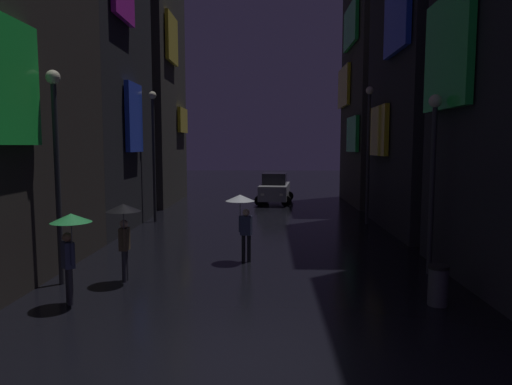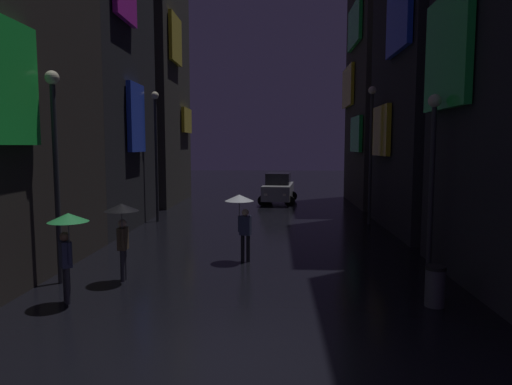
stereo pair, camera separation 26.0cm
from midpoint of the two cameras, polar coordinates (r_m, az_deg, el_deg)
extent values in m
plane|color=black|center=(8.14, -2.75, -20.58)|extent=(120.00, 120.00, 0.00)
cube|color=#264CF9|center=(20.49, -15.37, 9.01)|extent=(0.20, 1.91, 2.92)
cube|color=#33302D|center=(30.36, -14.17, 13.04)|extent=(4.00, 7.48, 15.02)
cube|color=yellow|center=(31.32, -9.38, 8.87)|extent=(0.20, 2.51, 1.63)
cube|color=yellow|center=(28.99, -10.75, 18.32)|extent=(0.20, 2.70, 2.77)
cube|color=#26E54C|center=(14.10, 22.31, 15.96)|extent=(0.20, 3.06, 3.13)
cube|color=yellow|center=(21.45, 14.63, 7.44)|extent=(0.20, 3.18, 2.20)
cube|color=#264CF9|center=(19.55, 16.83, 20.71)|extent=(0.20, 3.16, 3.00)
cube|color=#33302D|center=(30.20, 15.43, 15.40)|extent=(4.00, 7.37, 17.47)
cube|color=#26E54C|center=(27.55, 11.71, 7.14)|extent=(0.20, 2.97, 2.06)
cube|color=yellow|center=(31.26, 10.68, 12.81)|extent=(0.20, 3.73, 2.57)
cube|color=#26E54C|center=(29.76, 11.50, 19.74)|extent=(0.20, 4.01, 2.44)
cylinder|color=#2D2D38|center=(11.63, -23.02, -10.59)|extent=(0.12, 0.12, 0.85)
cylinder|color=#2D2D38|center=(11.46, -22.80, -10.82)|extent=(0.12, 0.12, 0.85)
cube|color=#333859|center=(11.36, -23.05, -7.19)|extent=(0.38, 0.40, 0.60)
sphere|color=#9E7051|center=(11.28, -23.14, -5.16)|extent=(0.22, 0.22, 0.22)
cylinder|color=#333859|center=(11.19, -22.59, -7.11)|extent=(0.09, 0.09, 0.50)
cylinder|color=slate|center=(11.13, -22.66, -5.42)|extent=(0.02, 0.02, 0.77)
cone|color=green|center=(11.05, -22.76, -2.95)|extent=(0.90, 0.90, 0.20)
cylinder|color=black|center=(14.36, -1.41, -7.02)|extent=(0.12, 0.12, 0.85)
cylinder|color=black|center=(14.41, -2.10, -6.97)|extent=(0.12, 0.12, 0.85)
cube|color=#333859|center=(14.24, -1.76, -4.15)|extent=(0.38, 0.29, 0.60)
sphere|color=beige|center=(14.18, -1.77, -2.52)|extent=(0.22, 0.22, 0.22)
cylinder|color=#333859|center=(14.24, -2.52, -3.95)|extent=(0.09, 0.09, 0.50)
cylinder|color=slate|center=(14.18, -2.52, -2.62)|extent=(0.02, 0.02, 0.77)
cone|color=silver|center=(14.12, -2.53, -0.67)|extent=(0.90, 0.90, 0.20)
cylinder|color=#2D2D38|center=(12.99, -16.48, -8.65)|extent=(0.12, 0.12, 0.85)
cylinder|color=#2D2D38|center=(12.82, -16.72, -8.85)|extent=(0.12, 0.12, 0.85)
cube|color=brown|center=(12.74, -16.70, -5.59)|extent=(0.23, 0.34, 0.60)
sphere|color=beige|center=(12.67, -16.75, -3.77)|extent=(0.22, 0.22, 0.22)
cylinder|color=brown|center=(12.55, -16.73, -5.53)|extent=(0.09, 0.09, 0.50)
cylinder|color=slate|center=(12.49, -16.77, -4.02)|extent=(0.02, 0.02, 0.77)
cone|color=black|center=(12.42, -16.84, -1.82)|extent=(0.90, 0.90, 0.20)
cube|color=#99999E|center=(28.79, 2.10, 0.17)|extent=(2.08, 4.24, 0.90)
cube|color=black|center=(28.72, 2.11, 1.75)|extent=(1.61, 1.97, 0.70)
cylinder|color=black|center=(27.46, 3.54, -1.06)|extent=(0.66, 0.28, 0.64)
cylinder|color=black|center=(27.60, 0.19, -1.01)|extent=(0.66, 0.28, 0.64)
cylinder|color=black|center=(30.10, 3.85, -0.45)|extent=(0.66, 0.28, 0.64)
cylinder|color=black|center=(30.23, 0.79, -0.41)|extent=(0.66, 0.28, 0.64)
cube|color=white|center=(26.69, 2.90, -0.29)|extent=(0.20, 0.08, 0.14)
cube|color=white|center=(26.79, 0.55, -0.25)|extent=(0.20, 0.08, 0.14)
cylinder|color=#2D2D33|center=(12.86, -24.06, 0.70)|extent=(0.14, 0.14, 5.16)
sphere|color=#F9EFCC|center=(12.93, -24.58, 12.98)|extent=(0.36, 0.36, 0.36)
cylinder|color=#2D2D33|center=(22.14, -12.97, 3.82)|extent=(0.14, 0.14, 5.79)
sphere|color=#F9EFCC|center=(22.26, -13.16, 11.75)|extent=(0.36, 0.36, 0.36)
cylinder|color=#2D2D33|center=(13.60, 20.62, 0.04)|extent=(0.14, 0.14, 4.67)
sphere|color=#F9EFCC|center=(13.59, 21.01, 10.64)|extent=(0.36, 0.36, 0.36)
cylinder|color=#2D2D33|center=(21.58, 13.50, 3.96)|extent=(0.14, 0.14, 5.94)
sphere|color=#F9EFCC|center=(21.71, 13.71, 12.29)|extent=(0.36, 0.36, 0.36)
cylinder|color=#3F3F47|center=(11.33, 21.17, -10.95)|extent=(0.44, 0.44, 0.85)
cylinder|color=black|center=(11.21, 21.25, -8.67)|extent=(0.46, 0.46, 0.08)
camera|label=1|loc=(0.13, -90.48, -0.05)|focal=32.00mm
camera|label=2|loc=(0.13, 89.52, 0.05)|focal=32.00mm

